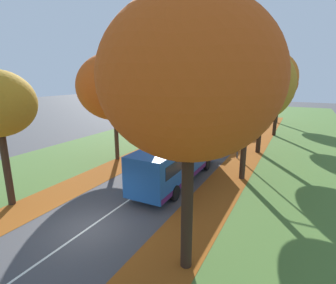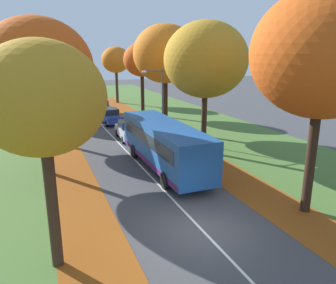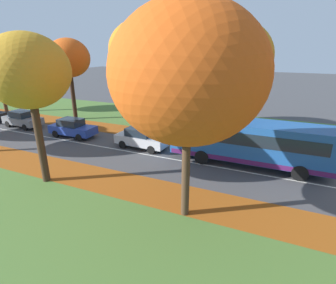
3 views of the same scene
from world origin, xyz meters
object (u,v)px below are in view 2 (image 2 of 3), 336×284
at_px(car_grey_third_in_line, 102,106).
at_px(car_black_fourth_in_line, 95,101).
at_px(tree_right_nearest, 324,54).
at_px(tree_right_near, 206,60).
at_px(streetlamp_right, 159,97).
at_px(tree_left_mid, 34,66).
at_px(tree_right_far, 142,60).
at_px(tree_left_near, 38,67).
at_px(tree_right_mid, 165,54).
at_px(bus, 164,143).
at_px(tree_left_nearest, 42,100).
at_px(tree_left_far, 37,68).
at_px(tree_left_distant, 35,60).
at_px(tree_right_distant, 116,60).
at_px(car_silver_lead, 129,130).
at_px(car_blue_following, 111,116).

bearing_deg(car_grey_third_in_line, car_black_fourth_in_line, 89.59).
bearing_deg(tree_right_nearest, tree_right_near, 89.90).
bearing_deg(streetlamp_right, tree_left_mid, 160.36).
height_order(tree_right_far, streetlamp_right, tree_right_far).
height_order(tree_left_near, streetlamp_right, tree_left_near).
height_order(tree_right_nearest, tree_right_mid, tree_right_nearest).
bearing_deg(bus, car_black_fourth_in_line, 89.63).
bearing_deg(tree_left_mid, tree_left_nearest, -89.70).
relative_size(tree_left_far, tree_right_far, 0.93).
distance_m(tree_left_far, tree_right_near, 21.44).
height_order(tree_left_distant, bus, tree_left_distant).
height_order(tree_right_near, car_grey_third_in_line, tree_right_near).
bearing_deg(tree_right_distant, tree_left_far, -139.90).
distance_m(tree_left_mid, tree_right_far, 14.83).
bearing_deg(bus, tree_right_near, 29.36).
distance_m(tree_left_far, car_black_fourth_in_line, 11.03).
bearing_deg(tree_right_near, car_black_fourth_in_line, 98.95).
bearing_deg(tree_left_near, tree_left_nearest, -90.65).
bearing_deg(car_silver_lead, tree_right_far, 66.51).
relative_size(tree_right_near, car_blue_following, 2.27).
distance_m(tree_right_near, car_grey_third_in_line, 20.97).
bearing_deg(car_black_fourth_in_line, tree_right_distant, 33.05).
height_order(tree_right_far, car_silver_lead, tree_right_far).
relative_size(tree_left_distant, car_grey_third_in_line, 2.06).
bearing_deg(tree_right_far, tree_right_nearest, -91.20).
height_order(tree_left_mid, tree_right_far, tree_right_far).
relative_size(tree_right_distant, streetlamp_right, 1.37).
xyz_separation_m(tree_left_far, tree_left_distant, (-0.12, 8.30, 0.78)).
distance_m(tree_left_nearest, car_silver_lead, 18.46).
relative_size(tree_left_nearest, bus, 0.75).
bearing_deg(tree_right_far, tree_left_nearest, -113.51).
xyz_separation_m(tree_left_near, tree_right_far, (11.82, 17.45, -0.05)).
bearing_deg(tree_left_far, tree_right_mid, -43.32).
bearing_deg(tree_right_near, tree_left_far, 121.37).
distance_m(tree_left_nearest, tree_right_nearest, 11.44).
xyz_separation_m(tree_left_distant, car_blue_following, (6.92, -13.73, -5.67)).
relative_size(tree_left_mid, car_black_fourth_in_line, 1.96).
relative_size(tree_right_far, car_blue_following, 2.01).
xyz_separation_m(tree_right_mid, car_blue_following, (-4.30, 5.03, -6.44)).
bearing_deg(bus, tree_right_distant, 82.39).
distance_m(tree_left_nearest, tree_left_near, 10.01).
xyz_separation_m(tree_left_nearest, bus, (7.25, 8.09, -4.25)).
distance_m(tree_right_far, car_blue_following, 8.59).
bearing_deg(tree_right_mid, car_blue_following, 130.49).
height_order(tree_right_near, car_silver_lead, tree_right_near).
xyz_separation_m(tree_left_near, tree_left_distant, (-0.00, 27.01, -0.07)).
bearing_deg(tree_left_distant, tree_left_far, -89.16).
bearing_deg(bus, car_blue_following, 90.84).
relative_size(tree_right_nearest, tree_right_far, 1.19).
distance_m(tree_left_near, tree_left_mid, 8.79).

